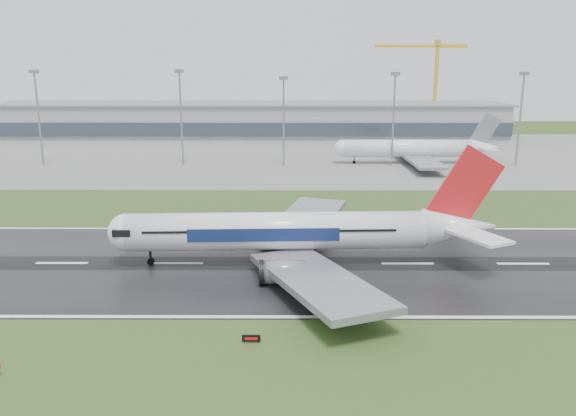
{
  "coord_description": "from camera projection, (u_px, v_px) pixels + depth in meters",
  "views": [
    {
      "loc": [
        19.67,
        -94.39,
        33.57
      ],
      "look_at": [
        19.23,
        12.0,
        7.0
      ],
      "focal_mm": 35.91,
      "sensor_mm": 36.0,
      "label": 1
    }
  ],
  "objects": [
    {
      "name": "ground",
      "position": [
        177.0,
        264.0,
        99.79
      ],
      "size": [
        520.0,
        520.0,
        0.0
      ],
      "primitive_type": "plane",
      "color": "#2A4519",
      "rests_on": "ground"
    },
    {
      "name": "terminal",
      "position": [
        250.0,
        120.0,
        277.46
      ],
      "size": [
        240.0,
        36.0,
        15.0
      ],
      "primitive_type": "cube",
      "color": "gray",
      "rests_on": "ground"
    },
    {
      "name": "runway",
      "position": [
        177.0,
        263.0,
        99.78
      ],
      "size": [
        400.0,
        45.0,
        0.1
      ],
      "primitive_type": "cube",
      "color": "black",
      "rests_on": "ground"
    },
    {
      "name": "floodmast_5",
      "position": [
        520.0,
        121.0,
        192.77
      ],
      "size": [
        0.64,
        0.64,
        30.14
      ],
      "primitive_type": "cylinder",
      "color": "gray",
      "rests_on": "ground"
    },
    {
      "name": "floodmast_3",
      "position": [
        284.0,
        124.0,
        193.27
      ],
      "size": [
        0.64,
        0.64,
        28.63
      ],
      "primitive_type": "cylinder",
      "color": "gray",
      "rests_on": "ground"
    },
    {
      "name": "apron",
      "position": [
        239.0,
        154.0,
        221.06
      ],
      "size": [
        400.0,
        130.0,
        0.08
      ],
      "primitive_type": "cube",
      "color": "slate",
      "rests_on": "ground"
    },
    {
      "name": "tower_crane",
      "position": [
        435.0,
        87.0,
        287.96
      ],
      "size": [
        46.1,
        5.68,
        45.35
      ],
      "primitive_type": null,
      "rotation": [
        0.0,
        0.0,
        0.07
      ],
      "color": "gold",
      "rests_on": "ground"
    },
    {
      "name": "floodmast_4",
      "position": [
        393.0,
        121.0,
        192.95
      ],
      "size": [
        0.64,
        0.64,
        30.06
      ],
      "primitive_type": "cylinder",
      "color": "gray",
      "rests_on": "ground"
    },
    {
      "name": "main_airliner",
      "position": [
        304.0,
        208.0,
        97.62
      ],
      "size": [
        68.75,
        65.71,
        19.59
      ],
      "primitive_type": null,
      "rotation": [
        0.0,
        0.0,
        0.04
      ],
      "color": "silver",
      "rests_on": "runway"
    },
    {
      "name": "runway_sign",
      "position": [
        251.0,
        339.0,
        71.37
      ],
      "size": [
        2.3,
        0.75,
        1.04
      ],
      "primitive_type": null,
      "rotation": [
        0.0,
        0.0,
        0.22
      ],
      "color": "black",
      "rests_on": "ground"
    },
    {
      "name": "floodmast_1",
      "position": [
        39.0,
        120.0,
        193.36
      ],
      "size": [
        0.64,
        0.64,
        30.68
      ],
      "primitive_type": "cylinder",
      "color": "gray",
      "rests_on": "ground"
    },
    {
      "name": "parked_airliner",
      "position": [
        414.0,
        139.0,
        198.53
      ],
      "size": [
        58.74,
        54.82,
        16.96
      ],
      "primitive_type": null,
      "rotation": [
        0.0,
        0.0,
        0.02
      ],
      "color": "silver",
      "rests_on": "apron"
    },
    {
      "name": "floodmast_2",
      "position": [
        181.0,
        120.0,
        193.14
      ],
      "size": [
        0.64,
        0.64,
        30.86
      ],
      "primitive_type": "cylinder",
      "color": "gray",
      "rests_on": "ground"
    }
  ]
}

